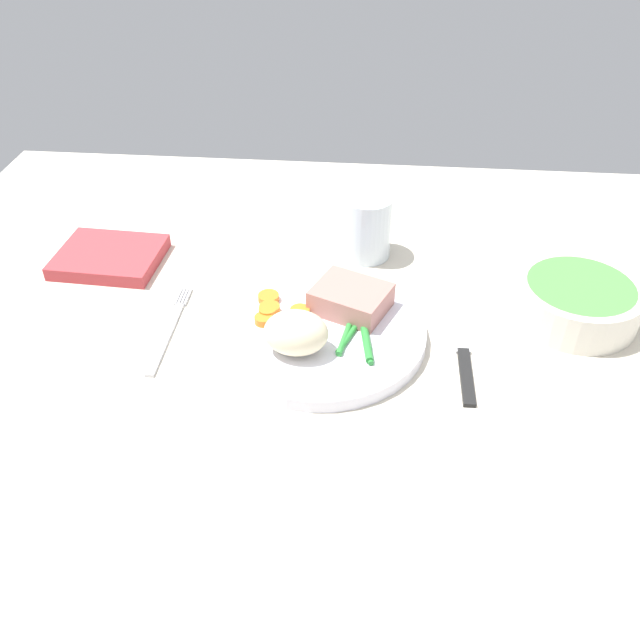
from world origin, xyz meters
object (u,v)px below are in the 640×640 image
(knife, at_px, (462,346))
(napkin, at_px, (110,257))
(meat_portion, at_px, (351,298))
(dinner_plate, at_px, (320,332))
(water_glass, at_px, (366,231))
(salad_bowl, at_px, (578,299))
(fork, at_px, (169,329))

(knife, bearing_deg, napkin, 163.51)
(meat_portion, bearing_deg, dinner_plate, -130.60)
(water_glass, relative_size, napkin, 0.65)
(knife, distance_m, salad_bowl, 0.16)
(dinner_plate, distance_m, water_glass, 0.19)
(dinner_plate, xyz_separation_m, meat_portion, (0.03, 0.04, 0.02))
(meat_portion, relative_size, knife, 0.41)
(knife, relative_size, salad_bowl, 1.39)
(fork, height_order, knife, knife)
(meat_portion, xyz_separation_m, salad_bowl, (0.27, 0.03, -0.00))
(knife, relative_size, napkin, 1.53)
(fork, xyz_separation_m, napkin, (-0.12, 0.14, 0.01))
(water_glass, xyz_separation_m, napkin, (-0.34, -0.05, -0.03))
(meat_portion, xyz_separation_m, napkin, (-0.33, 0.10, -0.02))
(napkin, bearing_deg, knife, -16.60)
(knife, height_order, salad_bowl, salad_bowl)
(dinner_plate, height_order, water_glass, water_glass)
(meat_portion, xyz_separation_m, water_glass, (0.01, 0.15, 0.01))
(water_glass, bearing_deg, knife, -58.12)
(dinner_plate, bearing_deg, meat_portion, 49.40)
(napkin, bearing_deg, water_glass, 8.74)
(knife, xyz_separation_m, salad_bowl, (0.14, 0.07, 0.02))
(knife, distance_m, napkin, 0.48)
(water_glass, height_order, salad_bowl, water_glass)
(fork, xyz_separation_m, water_glass, (0.22, 0.19, 0.03))
(dinner_plate, xyz_separation_m, knife, (0.16, -0.00, -0.01))
(knife, relative_size, water_glass, 2.37)
(fork, bearing_deg, knife, 4.49)
(water_glass, bearing_deg, dinner_plate, -103.69)
(meat_portion, relative_size, salad_bowl, 0.57)
(knife, xyz_separation_m, napkin, (-0.46, 0.14, 0.01))
(meat_portion, height_order, napkin, meat_portion)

